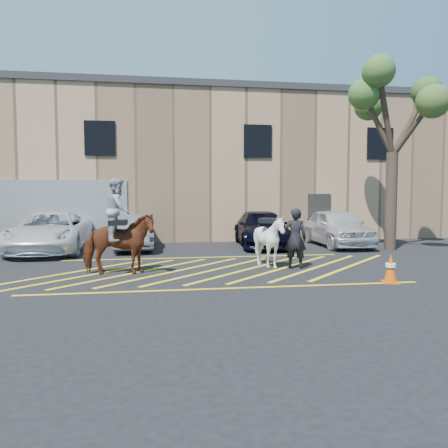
{
  "coord_description": "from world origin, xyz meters",
  "views": [
    {
      "loc": [
        -1.65,
        -12.7,
        2.21
      ],
      "look_at": [
        0.38,
        0.2,
        1.3
      ],
      "focal_mm": 35.0,
      "sensor_mm": 36.0,
      "label": 1
    }
  ],
  "objects": [
    {
      "name": "saddled_white",
      "position": [
        1.7,
        -0.11,
        0.8
      ],
      "size": [
        1.83,
        1.89,
        1.58
      ],
      "color": "white",
      "rests_on": "ground"
    },
    {
      "name": "ground",
      "position": [
        0.0,
        0.0,
        0.0
      ],
      "size": [
        90.0,
        90.0,
        0.0
      ],
      "primitive_type": "plane",
      "color": "black",
      "rests_on": "ground"
    },
    {
      "name": "car_silver_sedan",
      "position": [
        -2.53,
        5.01,
        0.68
      ],
      "size": [
        1.66,
        4.22,
        1.37
      ],
      "primitive_type": "imported",
      "rotation": [
        0.0,
        0.0,
        0.05
      ],
      "color": "gray",
      "rests_on": "ground"
    },
    {
      "name": "tree",
      "position": [
        7.45,
        3.15,
        5.69
      ],
      "size": [
        3.99,
        4.37,
        7.31
      ],
      "color": "#443429",
      "rests_on": "ground"
    },
    {
      "name": "car_blue_suv",
      "position": [
        2.77,
        5.16,
        0.72
      ],
      "size": [
        2.43,
        5.12,
        1.44
      ],
      "primitive_type": "imported",
      "rotation": [
        0.0,
        0.0,
        -0.08
      ],
      "color": "black",
      "rests_on": "ground"
    },
    {
      "name": "traffic_cone",
      "position": [
        4.1,
        -2.76,
        0.37
      ],
      "size": [
        0.47,
        0.47,
        0.73
      ],
      "color": "orange",
      "rests_on": "ground"
    },
    {
      "name": "car_white_pickup",
      "position": [
        -5.58,
        4.57,
        0.76
      ],
      "size": [
        2.53,
        5.48,
        1.52
      ],
      "primitive_type": "imported",
      "rotation": [
        0.0,
        0.0,
        0.0
      ],
      "color": "white",
      "rests_on": "ground"
    },
    {
      "name": "mounted_bay",
      "position": [
        -2.67,
        -0.55,
        1.06
      ],
      "size": [
        2.04,
        1.03,
        2.63
      ],
      "color": "brown",
      "rests_on": "ground"
    },
    {
      "name": "handler",
      "position": [
        2.42,
        -0.36,
        0.89
      ],
      "size": [
        0.74,
        0.59,
        1.78
      ],
      "primitive_type": "imported",
      "rotation": [
        0.0,
        0.0,
        2.87
      ],
      "color": "black",
      "rests_on": "ground"
    },
    {
      "name": "car_white_suv",
      "position": [
        5.92,
        4.72,
        0.79
      ],
      "size": [
        1.97,
        4.67,
        1.58
      ],
      "primitive_type": "imported",
      "rotation": [
        0.0,
        0.0,
        -0.02
      ],
      "color": "white",
      "rests_on": "ground"
    },
    {
      "name": "warehouse",
      "position": [
        -0.01,
        11.99,
        3.65
      ],
      "size": [
        32.42,
        10.2,
        7.3
      ],
      "color": "tan",
      "rests_on": "ground"
    },
    {
      "name": "hatching_zone",
      "position": [
        -0.0,
        -0.3,
        0.01
      ],
      "size": [
        12.6,
        5.12,
        0.01
      ],
      "color": "yellow",
      "rests_on": "ground"
    }
  ]
}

